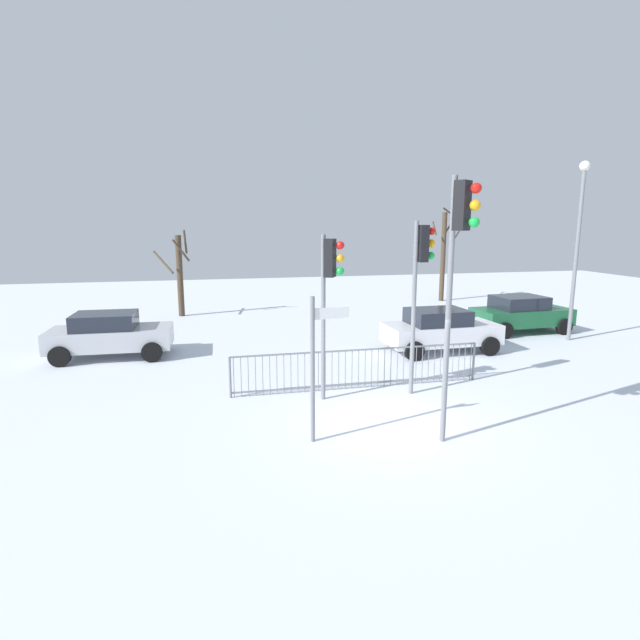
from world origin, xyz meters
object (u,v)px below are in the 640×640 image
car_white_near (440,330)px  direction_sign_post (316,361)px  traffic_light_foreground_left (420,269)px  car_silver_far (110,334)px  traffic_light_rear_left (458,253)px  street_lamp (578,232)px  bare_tree_centre (179,273)px  traffic_light_mid_left (329,281)px  bare_tree_left (444,253)px  car_green_trailing (521,313)px

car_white_near → direction_sign_post: bearing=-134.0°
traffic_light_foreground_left → car_silver_far: size_ratio=1.14×
traffic_light_rear_left → traffic_light_foreground_left: traffic_light_rear_left is taller
street_lamp → bare_tree_centre: size_ratio=1.61×
traffic_light_mid_left → bare_tree_left: bearing=176.4°
direction_sign_post → car_silver_far: bearing=118.4°
traffic_light_foreground_left → car_green_trailing: size_ratio=1.13×
direction_sign_post → bare_tree_left: size_ratio=0.57×
street_lamp → car_silver_far: bearing=175.8°
street_lamp → bare_tree_left: 10.09m
car_white_near → street_lamp: (5.52, 0.53, 3.22)m
traffic_light_foreground_left → bare_tree_centre: 14.22m
traffic_light_foreground_left → direction_sign_post: traffic_light_foreground_left is taller
car_white_near → bare_tree_left: (5.28, 10.53, 1.89)m
traffic_light_mid_left → car_silver_far: size_ratio=1.06×
car_silver_far → traffic_light_mid_left: bearing=-41.2°
direction_sign_post → street_lamp: size_ratio=0.46×
traffic_light_mid_left → bare_tree_centre: bearing=-130.7°
traffic_light_foreground_left → street_lamp: bearing=114.2°
bare_tree_left → direction_sign_post: bearing=-123.4°
car_green_trailing → bare_tree_left: 8.60m
traffic_light_mid_left → street_lamp: (10.33, 4.30, 1.00)m
traffic_light_rear_left → traffic_light_mid_left: traffic_light_rear_left is taller
traffic_light_mid_left → car_white_near: 6.50m
traffic_light_foreground_left → car_white_near: size_ratio=1.14×
traffic_light_mid_left → bare_tree_centre: size_ratio=1.01×
traffic_light_foreground_left → car_green_trailing: (7.04, 5.93, -2.44)m
traffic_light_rear_left → car_silver_far: 11.85m
traffic_light_rear_left → car_white_near: size_ratio=1.35×
traffic_light_rear_left → bare_tree_centre: traffic_light_rear_left is taller
bare_tree_left → bare_tree_centre: bare_tree_left is taller
traffic_light_rear_left → car_green_trailing: size_ratio=1.34×
traffic_light_mid_left → car_white_near: size_ratio=1.06×
bare_tree_left → car_silver_far: bearing=-151.3°
traffic_light_mid_left → bare_tree_centre: (-4.04, 12.66, -0.96)m
direction_sign_post → car_silver_far: 9.38m
car_white_near → bare_tree_centre: size_ratio=0.95×
traffic_light_mid_left → direction_sign_post: traffic_light_mid_left is taller
traffic_light_rear_left → car_green_trailing: 12.10m
car_green_trailing → car_white_near: 5.04m
traffic_light_rear_left → car_white_near: traffic_light_rear_left is taller
car_silver_far → bare_tree_left: 18.41m
car_green_trailing → street_lamp: size_ratio=0.60×
traffic_light_foreground_left → bare_tree_centre: traffic_light_foreground_left is taller
car_silver_far → street_lamp: bearing=-2.8°
traffic_light_mid_left → street_lamp: bearing=144.2°
car_green_trailing → car_silver_far: bearing=179.0°
traffic_light_rear_left → car_white_near: bearing=-151.9°
car_silver_far → car_white_near: same height
car_white_near → street_lamp: bearing=4.5°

